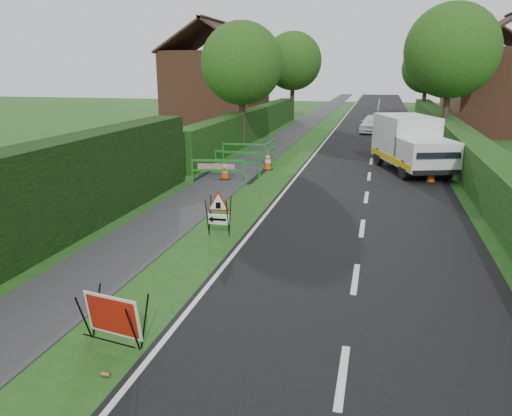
{
  "coord_description": "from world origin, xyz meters",
  "views": [
    {
      "loc": [
        2.79,
        -8.76,
        4.21
      ],
      "look_at": [
        0.08,
        2.2,
        1.05
      ],
      "focal_mm": 35.0,
      "sensor_mm": 36.0,
      "label": 1
    }
  ],
  "objects_px": {
    "red_rect_sign": "(113,317)",
    "hatchback_car": "(373,123)",
    "triangle_sign": "(217,210)",
    "works_van": "(411,143)"
  },
  "relations": [
    {
      "from": "red_rect_sign",
      "to": "hatchback_car",
      "type": "height_order",
      "value": "hatchback_car"
    },
    {
      "from": "triangle_sign",
      "to": "works_van",
      "type": "distance_m",
      "value": 11.47
    },
    {
      "from": "red_rect_sign",
      "to": "works_van",
      "type": "relative_size",
      "value": 0.2
    },
    {
      "from": "red_rect_sign",
      "to": "works_van",
      "type": "height_order",
      "value": "works_van"
    },
    {
      "from": "red_rect_sign",
      "to": "triangle_sign",
      "type": "xyz_separation_m",
      "value": [
        -0.08,
        5.47,
        0.22
      ]
    },
    {
      "from": "hatchback_car",
      "to": "works_van",
      "type": "bearing_deg",
      "value": -75.08
    },
    {
      "from": "triangle_sign",
      "to": "works_van",
      "type": "height_order",
      "value": "works_van"
    },
    {
      "from": "red_rect_sign",
      "to": "hatchback_car",
      "type": "xyz_separation_m",
      "value": [
        3.4,
        28.92,
        0.14
      ]
    },
    {
      "from": "red_rect_sign",
      "to": "triangle_sign",
      "type": "relative_size",
      "value": 1.06
    },
    {
      "from": "red_rect_sign",
      "to": "triangle_sign",
      "type": "bearing_deg",
      "value": 100.73
    }
  ]
}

